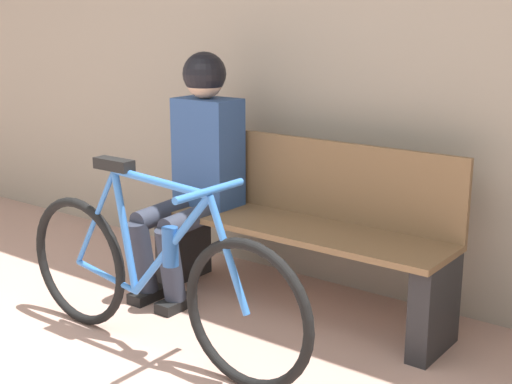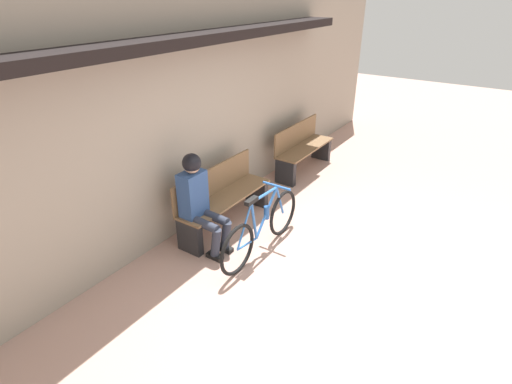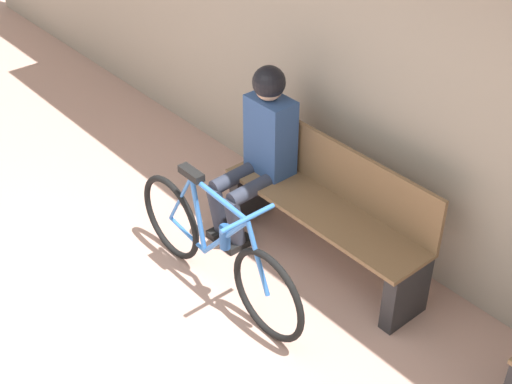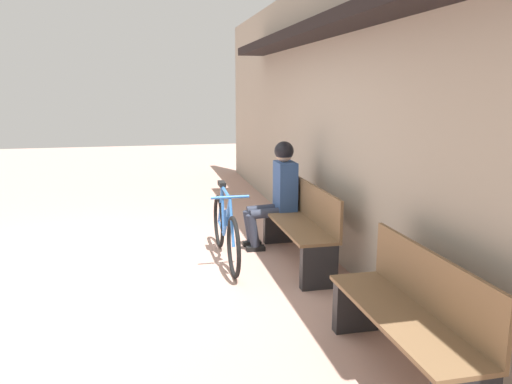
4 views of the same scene
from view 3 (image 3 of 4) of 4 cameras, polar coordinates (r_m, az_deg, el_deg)
name	(u,v)px [view 3 (image 3 of 4)]	position (r m, az deg, el deg)	size (l,w,h in m)	color
storefront_wall	(366,10)	(4.71, 8.81, 14.16)	(12.00, 0.56, 3.20)	#9E9384
park_bench_near	(329,212)	(4.90, 5.83, -1.59)	(1.61, 0.42, 0.86)	brown
bicycle	(216,249)	(4.64, -3.24, -4.61)	(1.66, 0.40, 0.86)	black
person_seated	(261,141)	(5.01, 0.39, 4.09)	(0.34, 0.61, 1.29)	#2D3342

